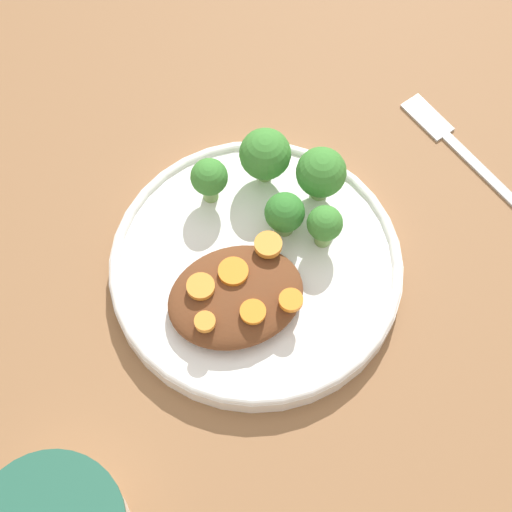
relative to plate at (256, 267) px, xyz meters
The scene contains 15 objects.
ground_plane 0.01m from the plate, ahead, with size 4.00×4.00×0.00m, color #8C603D.
plate is the anchor object (origin of this frame).
stew_mound 0.05m from the plate, 44.35° to the left, with size 0.12×0.10×0.03m, color brown.
broccoli_floret_0 0.09m from the plate, 79.84° to the right, with size 0.03×0.03×0.05m.
broccoli_floret_1 0.07m from the plate, behind, with size 0.03×0.03×0.05m.
broccoli_floret_2 0.10m from the plate, 116.11° to the right, with size 0.05×0.05×0.06m.
broccoli_floret_3 0.06m from the plate, 146.09° to the right, with size 0.04×0.04×0.05m.
broccoli_floret_4 0.10m from the plate, 149.69° to the right, with size 0.05×0.05×0.06m.
carrot_slice_0 0.07m from the plate, 66.51° to the left, with size 0.02×0.02×0.00m, color orange.
carrot_slice_1 0.07m from the plate, 16.21° to the left, with size 0.02×0.02×0.01m, color orange.
carrot_slice_2 0.07m from the plate, 100.28° to the left, with size 0.02×0.02×0.01m, color orange.
carrot_slice_3 0.04m from the plate, behind, with size 0.02×0.02×0.01m, color orange.
carrot_slice_4 0.05m from the plate, 26.52° to the left, with size 0.03×0.03×0.00m, color orange.
carrot_slice_5 0.09m from the plate, 37.04° to the left, with size 0.02×0.02×0.01m, color orange.
fork 0.24m from the plate, 166.46° to the right, with size 0.07×0.18×0.01m.
Camera 1 is at (0.12, 0.32, 0.71)m, focal length 60.00 mm.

